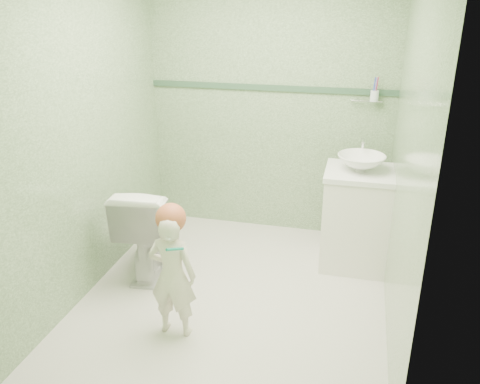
# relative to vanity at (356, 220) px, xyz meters

# --- Properties ---
(ground) EXTENTS (2.50, 2.50, 0.00)m
(ground) POSITION_rel_vanity_xyz_m (-0.84, -0.70, -0.40)
(ground) COLOR silver
(ground) RESTS_ON ground
(room_shell) EXTENTS (2.50, 2.54, 2.40)m
(room_shell) POSITION_rel_vanity_xyz_m (-0.84, -0.70, 0.80)
(room_shell) COLOR gray
(room_shell) RESTS_ON ground
(trim_stripe) EXTENTS (2.20, 0.02, 0.05)m
(trim_stripe) POSITION_rel_vanity_xyz_m (-0.84, 0.54, 0.95)
(trim_stripe) COLOR #34553D
(trim_stripe) RESTS_ON room_shell
(vanity) EXTENTS (0.52, 0.50, 0.80)m
(vanity) POSITION_rel_vanity_xyz_m (0.00, 0.00, 0.00)
(vanity) COLOR white
(vanity) RESTS_ON ground
(counter) EXTENTS (0.54, 0.52, 0.04)m
(counter) POSITION_rel_vanity_xyz_m (0.00, 0.00, 0.41)
(counter) COLOR white
(counter) RESTS_ON vanity
(basin) EXTENTS (0.37, 0.37, 0.13)m
(basin) POSITION_rel_vanity_xyz_m (0.00, 0.00, 0.49)
(basin) COLOR white
(basin) RESTS_ON counter
(faucet) EXTENTS (0.03, 0.13, 0.18)m
(faucet) POSITION_rel_vanity_xyz_m (0.00, 0.19, 0.57)
(faucet) COLOR silver
(faucet) RESTS_ON counter
(cup_holder) EXTENTS (0.26, 0.07, 0.21)m
(cup_holder) POSITION_rel_vanity_xyz_m (0.05, 0.48, 0.93)
(cup_holder) COLOR silver
(cup_holder) RESTS_ON room_shell
(toilet) EXTENTS (0.50, 0.79, 0.77)m
(toilet) POSITION_rel_vanity_xyz_m (-1.58, -0.50, -0.02)
(toilet) COLOR white
(toilet) RESTS_ON ground
(toddler) EXTENTS (0.31, 0.21, 0.86)m
(toddler) POSITION_rel_vanity_xyz_m (-1.12, -1.22, 0.03)
(toddler) COLOR beige
(toddler) RESTS_ON ground
(hair_cap) EXTENTS (0.19, 0.19, 0.19)m
(hair_cap) POSITION_rel_vanity_xyz_m (-1.12, -1.19, 0.43)
(hair_cap) COLOR #B95A37
(hair_cap) RESTS_ON toddler
(teal_toothbrush) EXTENTS (0.11, 0.13, 0.08)m
(teal_toothbrush) POSITION_rel_vanity_xyz_m (-1.05, -1.34, 0.31)
(teal_toothbrush) COLOR #0F816B
(teal_toothbrush) RESTS_ON toddler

